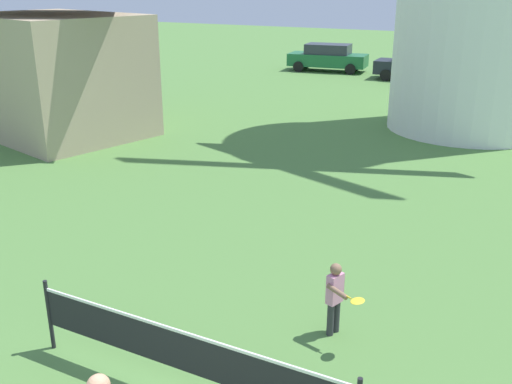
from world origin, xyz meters
name	(u,v)px	position (x,y,z in m)	size (l,w,h in m)	color
tennis_net	(182,352)	(-0.46, 2.22, 0.68)	(4.64, 0.06, 1.10)	black
player_far	(336,295)	(0.75, 4.45, 0.66)	(0.68, 0.64, 1.17)	#333338
parked_car_green	(328,57)	(-9.12, 29.83, 0.81)	(4.67, 2.32, 1.56)	#1E6638
parked_car_black	(419,65)	(-3.64, 28.90, 0.81)	(4.57, 2.07, 1.56)	#1E232D
chapel	(49,36)	(-12.19, 11.75, 3.28)	(7.23, 6.01, 7.60)	tan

